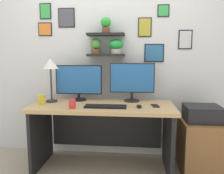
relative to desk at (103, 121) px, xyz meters
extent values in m
plane|color=tan|center=(0.00, -0.05, -0.54)|extent=(8.00, 8.00, 0.00)
cube|color=silver|center=(0.00, 0.39, 0.81)|extent=(4.40, 0.04, 2.70)
cube|color=black|center=(0.00, 0.27, 0.76)|extent=(0.45, 0.20, 0.03)
cube|color=black|center=(0.00, 0.27, 1.01)|extent=(0.45, 0.20, 0.03)
cylinder|color=brown|center=(-0.12, 0.27, 0.80)|extent=(0.12, 0.12, 0.06)
ellipsoid|color=#4B973D|center=(-0.12, 0.27, 0.90)|extent=(0.13, 0.13, 0.13)
cylinder|color=brown|center=(0.00, 0.27, 1.05)|extent=(0.09, 0.09, 0.07)
ellipsoid|color=green|center=(0.00, 0.27, 1.15)|extent=(0.13, 0.13, 0.12)
cylinder|color=#B2A899|center=(0.12, 0.27, 0.80)|extent=(0.13, 0.13, 0.06)
ellipsoid|color=green|center=(0.12, 0.27, 0.89)|extent=(0.18, 0.18, 0.12)
cube|color=black|center=(0.96, 0.36, 0.95)|extent=(0.16, 0.02, 0.23)
cube|color=silver|center=(0.96, 0.35, 0.95)|extent=(0.14, 0.00, 0.21)
cube|color=black|center=(0.59, 0.36, 0.78)|extent=(0.24, 0.02, 0.22)
cube|color=teal|center=(0.59, 0.35, 0.78)|extent=(0.21, 0.00, 0.20)
cube|color=black|center=(-0.51, 0.36, 1.23)|extent=(0.21, 0.02, 0.24)
cube|color=#4C4C56|center=(-0.51, 0.35, 1.23)|extent=(0.19, 0.00, 0.22)
cube|color=black|center=(-0.80, 0.36, 1.09)|extent=(0.18, 0.02, 0.17)
cube|color=orange|center=(-0.80, 0.35, 1.09)|extent=(0.16, 0.00, 0.15)
cube|color=black|center=(0.69, 0.36, 1.29)|extent=(0.14, 0.02, 0.15)
cube|color=green|center=(0.69, 0.35, 1.29)|extent=(0.12, 0.00, 0.12)
cube|color=black|center=(0.47, 0.36, 1.10)|extent=(0.16, 0.02, 0.23)
cube|color=gold|center=(0.47, 0.35, 1.10)|extent=(0.14, 0.00, 0.21)
cube|color=black|center=(-0.78, 0.36, 1.31)|extent=(0.15, 0.02, 0.20)
cube|color=green|center=(-0.78, 0.35, 1.31)|extent=(0.12, 0.00, 0.17)
cube|color=tan|center=(0.00, -0.05, 0.19)|extent=(1.58, 0.68, 0.04)
cube|color=black|center=(-0.73, -0.05, -0.18)|extent=(0.04, 0.62, 0.71)
cube|color=black|center=(0.73, -0.05, -0.18)|extent=(0.04, 0.62, 0.71)
cube|color=black|center=(0.00, 0.25, -0.15)|extent=(1.38, 0.02, 0.50)
cylinder|color=black|center=(-0.32, 0.16, 0.22)|extent=(0.18, 0.18, 0.02)
cylinder|color=black|center=(-0.32, 0.16, 0.26)|extent=(0.03, 0.03, 0.07)
cube|color=black|center=(-0.32, 0.17, 0.46)|extent=(0.56, 0.02, 0.35)
cube|color=#2866B2|center=(-0.32, 0.15, 0.46)|extent=(0.54, 0.00, 0.33)
cylinder|color=black|center=(0.32, 0.16, 0.22)|extent=(0.18, 0.18, 0.02)
cylinder|color=black|center=(0.32, 0.16, 0.28)|extent=(0.03, 0.03, 0.10)
cube|color=black|center=(0.32, 0.17, 0.49)|extent=(0.53, 0.02, 0.35)
cube|color=#2866B2|center=(0.32, 0.15, 0.49)|extent=(0.50, 0.00, 0.33)
cube|color=black|center=(0.05, -0.19, 0.22)|extent=(0.44, 0.14, 0.02)
ellipsoid|color=black|center=(0.40, -0.17, 0.23)|extent=(0.06, 0.09, 0.03)
cylinder|color=#2D2D33|center=(-0.62, 0.03, 0.22)|extent=(0.13, 0.13, 0.02)
cylinder|color=#2D2D33|center=(-0.62, 0.03, 0.42)|extent=(0.02, 0.02, 0.37)
cone|color=white|center=(-0.62, 0.03, 0.66)|extent=(0.19, 0.19, 0.12)
cube|color=black|center=(0.58, -0.09, 0.22)|extent=(0.09, 0.15, 0.01)
cylinder|color=red|center=(-0.29, -0.27, 0.26)|extent=(0.07, 0.07, 0.10)
cylinder|color=yellow|center=(-0.68, -0.12, 0.27)|extent=(0.07, 0.07, 0.11)
cube|color=brown|center=(1.10, -0.02, -0.25)|extent=(0.44, 0.50, 0.58)
cube|color=black|center=(1.10, -0.02, 0.13)|extent=(0.38, 0.34, 0.17)
camera|label=1|loc=(0.34, -2.48, 0.75)|focal=35.91mm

